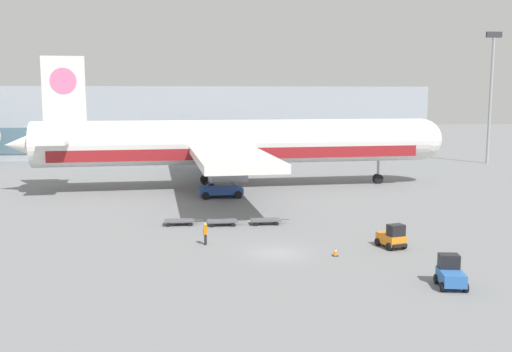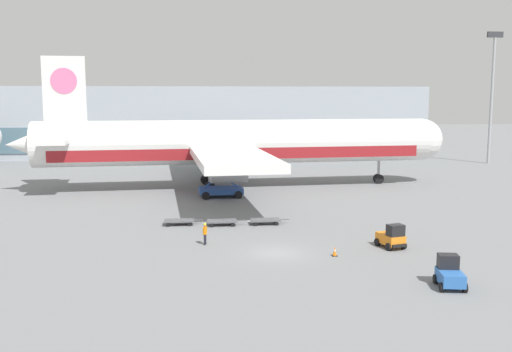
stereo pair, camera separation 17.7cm
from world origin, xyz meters
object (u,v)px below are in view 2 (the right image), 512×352
at_px(light_mast, 492,88).
at_px(scissor_lift_loader, 221,182).
at_px(traffic_cone_near, 335,251).
at_px(baggage_tug_far, 450,274).
at_px(ground_crew_near, 205,232).
at_px(airplane_main, 233,144).
at_px(baggage_dolly_third, 266,220).
at_px(baggage_dolly_second, 222,221).
at_px(baggage_tug_mid, 392,237).
at_px(baggage_dolly_lead, 179,221).

distance_m(light_mast, scissor_lift_loader, 59.53).
bearing_deg(light_mast, traffic_cone_near, -125.85).
xyz_separation_m(baggage_tug_far, ground_crew_near, (-15.47, 11.88, 0.20)).
relative_size(airplane_main, baggage_dolly_third, 15.58).
xyz_separation_m(scissor_lift_loader, ground_crew_near, (-1.92, -22.52, -0.74)).
bearing_deg(baggage_tug_far, ground_crew_near, 61.38).
height_order(airplane_main, scissor_lift_loader, airplane_main).
bearing_deg(baggage_dolly_third, baggage_tug_far, -64.88).
relative_size(scissor_lift_loader, ground_crew_near, 3.00).
xyz_separation_m(airplane_main, baggage_dolly_second, (-2.09, -22.66, -5.45)).
bearing_deg(light_mast, airplane_main, -153.53).
relative_size(scissor_lift_loader, baggage_dolly_second, 1.46).
relative_size(light_mast, traffic_cone_near, 31.49).
bearing_deg(light_mast, baggage_tug_mid, -123.27).
height_order(scissor_lift_loader, traffic_cone_near, scissor_lift_loader).
relative_size(light_mast, baggage_dolly_third, 6.29).
relative_size(light_mast, scissor_lift_loader, 4.31).
bearing_deg(scissor_lift_loader, ground_crew_near, -99.78).
bearing_deg(baggage_dolly_lead, baggage_tug_far, -49.41).
bearing_deg(airplane_main, scissor_lift_loader, -109.06).
relative_size(light_mast, baggage_dolly_second, 6.29).
bearing_deg(scissor_lift_loader, light_mast, 27.02).
bearing_deg(baggage_dolly_lead, baggage_dolly_second, -10.06).
relative_size(scissor_lift_loader, baggage_tug_mid, 1.99).
distance_m(light_mast, baggage_dolly_lead, 71.96).
xyz_separation_m(baggage_dolly_second, baggage_dolly_third, (4.11, 0.12, 0.00)).
relative_size(airplane_main, scissor_lift_loader, 10.68).
xyz_separation_m(light_mast, baggage_dolly_third, (-45.72, -46.32, -13.16)).
distance_m(baggage_dolly_third, ground_crew_near, 9.13).
bearing_deg(baggage_dolly_second, light_mast, 40.91).
relative_size(baggage_tug_mid, traffic_cone_near, 3.67).
height_order(light_mast, baggage_dolly_third, light_mast).
distance_m(light_mast, ground_crew_near, 75.19).
height_order(ground_crew_near, traffic_cone_near, ground_crew_near).
bearing_deg(airplane_main, ground_crew_near, -102.05).
relative_size(baggage_tug_far, baggage_dolly_second, 0.71).
bearing_deg(airplane_main, baggage_dolly_third, -89.80).
xyz_separation_m(baggage_tug_mid, baggage_dolly_second, (-13.28, 9.27, -0.49)).
height_order(scissor_lift_loader, baggage_dolly_lead, scissor_lift_loader).
bearing_deg(traffic_cone_near, airplane_main, 100.23).
bearing_deg(baggage_dolly_third, ground_crew_near, -131.04).
xyz_separation_m(airplane_main, traffic_cone_near, (6.11, -33.84, -5.48)).
distance_m(light_mast, baggage_dolly_third, 66.40).
bearing_deg(baggage_dolly_lead, light_mast, 38.34).
bearing_deg(baggage_dolly_lead, traffic_cone_near, -45.90).
bearing_deg(baggage_tug_mid, scissor_lift_loader, -168.12).
bearing_deg(traffic_cone_near, baggage_tug_mid, 20.68).
distance_m(airplane_main, scissor_lift_loader, 8.35).
relative_size(airplane_main, baggage_tug_far, 22.02).
relative_size(baggage_tug_mid, ground_crew_near, 1.51).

